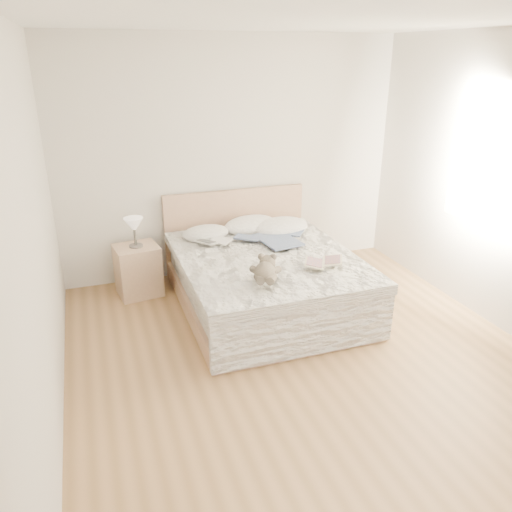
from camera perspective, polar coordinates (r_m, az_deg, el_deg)
name	(u,v)px	position (r m, az deg, el deg)	size (l,w,h in m)	color
floor	(310,364)	(4.41, 6.23, -12.21)	(4.00, 4.50, 0.00)	brown
ceiling	(327,17)	(3.65, 8.16, 25.44)	(4.00, 4.50, 0.00)	white
wall_back	(233,159)	(5.86, -2.70, 11.03)	(4.00, 0.02, 2.70)	beige
wall_left	(32,245)	(3.47, -24.19, 1.16)	(0.02, 4.50, 2.70)	beige
window	(499,173)	(5.18, 26.03, 8.48)	(0.02, 1.30, 1.10)	white
bed	(263,277)	(5.21, 0.84, -2.46)	(1.72, 2.14, 1.00)	tan
nightstand	(138,270)	(5.60, -13.32, -1.61)	(0.45, 0.40, 0.56)	tan
table_lamp	(134,226)	(5.41, -13.77, 3.32)	(0.24, 0.24, 0.32)	#4E4743
pillow_left	(206,233)	(5.53, -5.78, 2.62)	(0.53, 0.37, 0.16)	silver
pillow_middle	(251,225)	(5.77, -0.62, 3.57)	(0.65, 0.46, 0.20)	white
pillow_right	(281,227)	(5.71, 2.86, 3.34)	(0.66, 0.46, 0.20)	white
blouse	(278,240)	(5.34, 2.49, 1.87)	(0.57, 0.61, 0.02)	#3F4E71
photo_book	(214,242)	(5.29, -4.87, 1.63)	(0.33, 0.22, 0.02)	silver
childrens_book	(324,262)	(4.80, 7.73, -0.73)	(0.39, 0.26, 0.03)	beige
teddy_bear	(265,279)	(4.37, 1.03, -2.59)	(0.25, 0.35, 0.18)	brown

